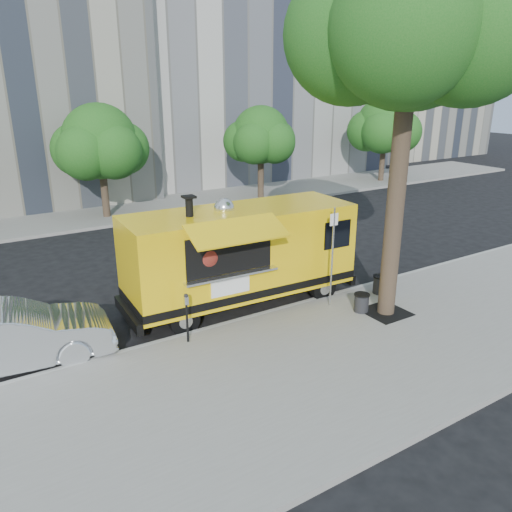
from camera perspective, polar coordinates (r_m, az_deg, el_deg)
The scene contains 17 objects.
ground at distance 15.54m, azimuth 0.28°, elevation -5.37°, with size 120.00×120.00×0.00m, color black.
sidewalk at distance 12.69m, azimuth 10.18°, elevation -11.30°, with size 60.00×6.00×0.15m, color gray.
curb at distance 14.81m, azimuth 2.22°, elevation -6.36°, with size 60.00×0.14×0.16m, color #999993.
far_sidewalk at distance 27.31m, azimuth -15.09°, elevation 4.90°, with size 60.00×5.00×0.15m, color gray.
building_mid at distance 40.24m, azimuth -3.05°, elevation 24.05°, with size 20.00×14.00×20.00m, color #B0ACA5.
building_right at distance 52.04m, azimuth 15.15°, elevation 20.10°, with size 16.00×12.00×16.00m, color #A9A28D.
street_tree at distance 13.79m, azimuth 17.52°, elevation 24.87°, with size 4.68×4.68×10.27m.
tree_well at distance 15.06m, azimuth 14.57°, elevation -6.22°, with size 1.20×1.20×0.02m, color black.
far_tree_b at distance 25.66m, azimuth -17.43°, elevation 12.36°, with size 3.60×3.60×5.50m.
far_tree_c at distance 29.05m, azimuth 0.57°, elevation 13.64°, with size 3.24×3.24×5.21m.
far_tree_d at distance 35.55m, azimuth 14.54°, elevation 14.32°, with size 3.78×3.78×5.64m.
sign_post at distance 14.58m, azimuth 8.73°, elevation 0.52°, with size 0.28×0.06×3.00m.
parking_meter at distance 12.77m, azimuth -7.93°, elevation -6.37°, with size 0.11×0.11×1.33m.
food_truck at distance 14.81m, azimuth -1.81°, elevation 0.28°, with size 7.25×3.46×3.54m.
sedan at distance 13.23m, azimuth -26.52°, elevation -8.33°, with size 1.66×4.76×1.57m, color silver.
trash_bin_left at distance 14.84m, azimuth 11.97°, elevation -5.16°, with size 0.45×0.45×0.55m.
trash_bin_right at distance 16.25m, azimuth 14.01°, elevation -3.10°, with size 0.48×0.48×0.58m.
Camera 1 is at (-7.58, -11.97, 6.40)m, focal length 35.00 mm.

